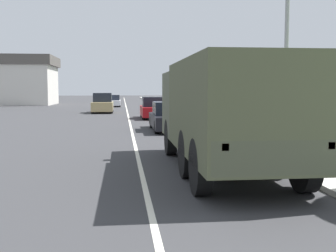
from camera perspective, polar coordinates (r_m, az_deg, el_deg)
The scene contains 11 objects.
ground_plane at distance 39.04m, azimuth -5.56°, elevation 1.99°, with size 180.00×180.00×0.00m, color #38383A.
lane_centre_stripe at distance 39.04m, azimuth -5.56°, elevation 1.99°, with size 0.12×120.00×0.00m.
sidewalk_right at distance 39.35m, azimuth 1.01°, elevation 2.12°, with size 1.80×120.00×0.12m.
grass_strip_right at distance 40.15m, azimuth 7.26°, elevation 2.07°, with size 7.00×120.00×0.02m.
military_truck at distance 10.75m, azimuth 7.70°, elevation 2.35°, with size 2.44×7.67×2.76m.
car_nearest_ahead at distance 21.19m, azimuth 0.23°, elevation 1.18°, with size 1.80×4.76×1.43m.
car_second_ahead at distance 29.69m, azimuth -1.92°, elevation 2.36°, with size 1.80×4.33×1.52m.
car_third_ahead at distance 37.01m, azimuth -8.84°, elevation 2.96°, with size 1.78×3.95×1.72m.
car_fourth_ahead at distance 49.62m, azimuth -7.57°, elevation 3.35°, with size 1.94×4.19×1.36m.
pickup_truck at distance 18.43m, azimuth 18.88°, elevation 1.12°, with size 1.99×5.56×1.92m.
lamp_post at distance 14.08m, azimuth 14.92°, elevation 12.26°, with size 1.69×0.24×6.25m.
Camera 1 is at (-0.47, 1.02, 2.10)m, focal length 45.00 mm.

